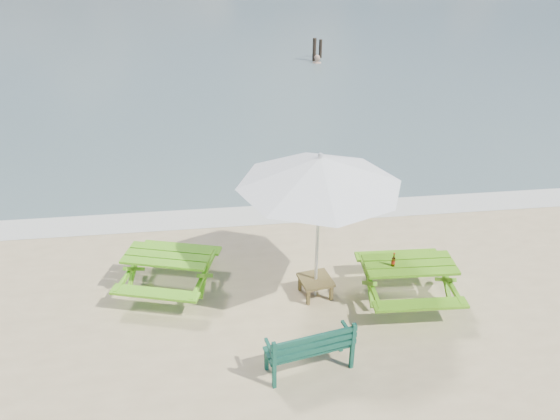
{
  "coord_description": "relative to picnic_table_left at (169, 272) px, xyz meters",
  "views": [
    {
      "loc": [
        -1.48,
        -6.34,
        6.21
      ],
      "look_at": [
        -0.34,
        3.0,
        1.0
      ],
      "focal_mm": 35.0,
      "sensor_mm": 36.0,
      "label": 1
    }
  ],
  "objects": [
    {
      "name": "beer_bottle",
      "position": [
        3.93,
        -0.85,
        0.49
      ],
      "size": [
        0.07,
        0.07,
        0.26
      ],
      "color": "#955C15",
      "rests_on": "picnic_table_right"
    },
    {
      "name": "swimmer",
      "position": [
        5.74,
        16.36,
        -0.77
      ],
      "size": [
        0.65,
        0.5,
        1.59
      ],
      "color": "tan",
      "rests_on": "ground"
    },
    {
      "name": "patio_umbrella",
      "position": [
        2.64,
        -0.53,
        2.14
      ],
      "size": [
        3.24,
        3.24,
        2.74
      ],
      "color": "silver",
      "rests_on": "ground"
    },
    {
      "name": "foam_strip",
      "position": [
        2.5,
        2.55,
        -0.35
      ],
      "size": [
        22.0,
        0.9,
        0.01
      ],
      "primitive_type": "cube",
      "color": "silver",
      "rests_on": "ground"
    },
    {
      "name": "park_bench",
      "position": [
        2.21,
        -2.31,
        -0.1
      ],
      "size": [
        1.4,
        0.71,
        0.82
      ],
      "color": "#104335",
      "rests_on": "ground"
    },
    {
      "name": "side_table",
      "position": [
        2.64,
        -0.53,
        -0.17
      ],
      "size": [
        0.65,
        0.65,
        0.36
      ],
      "color": "brown",
      "rests_on": "ground"
    },
    {
      "name": "mooring_pilings",
      "position": [
        5.85,
        16.98,
        0.03
      ],
      "size": [
        0.56,
        0.76,
        1.24
      ],
      "color": "black",
      "rests_on": "ground"
    },
    {
      "name": "picnic_table_right",
      "position": [
        4.25,
        -0.81,
        0.01
      ],
      "size": [
        1.66,
        1.83,
        0.76
      ],
      "color": "#579D17",
      "rests_on": "ground"
    },
    {
      "name": "picnic_table_left",
      "position": [
        0.0,
        0.0,
        0.0
      ],
      "size": [
        1.97,
        2.09,
        0.74
      ],
      "color": "#5FB61B",
      "rests_on": "ground"
    }
  ]
}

